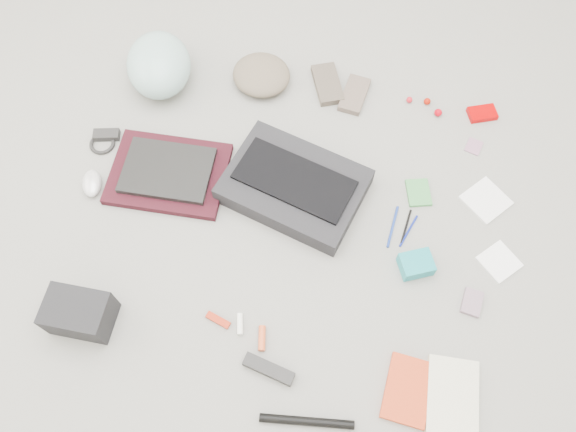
% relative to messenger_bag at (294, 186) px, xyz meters
% --- Properties ---
extents(ground_plane, '(4.00, 4.00, 0.00)m').
position_rel_messenger_bag_xyz_m(ground_plane, '(-0.00, -0.12, -0.04)').
color(ground_plane, gray).
extents(messenger_bag, '(0.54, 0.46, 0.08)m').
position_rel_messenger_bag_xyz_m(messenger_bag, '(0.00, 0.00, 0.00)').
color(messenger_bag, black).
rests_on(messenger_bag, ground_plane).
extents(bag_flap, '(0.44, 0.30, 0.01)m').
position_rel_messenger_bag_xyz_m(bag_flap, '(0.00, -0.00, 0.04)').
color(bag_flap, black).
rests_on(bag_flap, messenger_bag).
extents(laptop_sleeve, '(0.41, 0.30, 0.03)m').
position_rel_messenger_bag_xyz_m(laptop_sleeve, '(-0.45, -0.01, -0.02)').
color(laptop_sleeve, '#330D15').
rests_on(laptop_sleeve, ground_plane).
extents(laptop, '(0.31, 0.22, 0.02)m').
position_rel_messenger_bag_xyz_m(laptop, '(-0.45, -0.01, -0.00)').
color(laptop, black).
rests_on(laptop, laptop_sleeve).
extents(bike_helmet, '(0.32, 0.36, 0.18)m').
position_rel_messenger_bag_xyz_m(bike_helmet, '(-0.58, 0.41, 0.05)').
color(bike_helmet, '#A2D0CC').
rests_on(bike_helmet, ground_plane).
extents(beanie, '(0.29, 0.28, 0.08)m').
position_rel_messenger_bag_xyz_m(beanie, '(-0.20, 0.47, 0.00)').
color(beanie, '#6B5E4C').
rests_on(beanie, ground_plane).
extents(mitten_left, '(0.15, 0.21, 0.03)m').
position_rel_messenger_bag_xyz_m(mitten_left, '(0.05, 0.48, -0.02)').
color(mitten_left, brown).
rests_on(mitten_left, ground_plane).
extents(mitten_right, '(0.11, 0.18, 0.03)m').
position_rel_messenger_bag_xyz_m(mitten_right, '(0.16, 0.45, -0.03)').
color(mitten_right, '#6A5A4E').
rests_on(mitten_right, ground_plane).
extents(power_brick, '(0.10, 0.06, 0.03)m').
position_rel_messenger_bag_xyz_m(power_brick, '(-0.72, 0.12, -0.03)').
color(power_brick, black).
rests_on(power_brick, ground_plane).
extents(cable_coil, '(0.10, 0.10, 0.01)m').
position_rel_messenger_bag_xyz_m(cable_coil, '(-0.73, 0.08, -0.03)').
color(cable_coil, black).
rests_on(cable_coil, ground_plane).
extents(mouse, '(0.10, 0.13, 0.04)m').
position_rel_messenger_bag_xyz_m(mouse, '(-0.71, -0.09, -0.02)').
color(mouse, silver).
rests_on(mouse, ground_plane).
extents(camera_bag, '(0.20, 0.14, 0.12)m').
position_rel_messenger_bag_xyz_m(camera_bag, '(-0.58, -0.56, 0.02)').
color(camera_bag, black).
rests_on(camera_bag, ground_plane).
extents(multitool, '(0.08, 0.05, 0.01)m').
position_rel_messenger_bag_xyz_m(multitool, '(-0.16, -0.50, -0.03)').
color(multitool, '#A32109').
rests_on(multitool, ground_plane).
extents(toiletry_tube_white, '(0.03, 0.07, 0.02)m').
position_rel_messenger_bag_xyz_m(toiletry_tube_white, '(-0.09, -0.50, -0.03)').
color(toiletry_tube_white, white).
rests_on(toiletry_tube_white, ground_plane).
extents(toiletry_tube_orange, '(0.03, 0.08, 0.02)m').
position_rel_messenger_bag_xyz_m(toiletry_tube_orange, '(-0.02, -0.54, -0.03)').
color(toiletry_tube_orange, '#D65228').
rests_on(toiletry_tube_orange, ground_plane).
extents(u_lock, '(0.16, 0.08, 0.03)m').
position_rel_messenger_bag_xyz_m(u_lock, '(0.02, -0.63, -0.02)').
color(u_lock, black).
rests_on(u_lock, ground_plane).
extents(bike_pump, '(0.28, 0.05, 0.03)m').
position_rel_messenger_bag_xyz_m(bike_pump, '(0.16, -0.75, -0.03)').
color(bike_pump, black).
rests_on(bike_pump, ground_plane).
extents(book_red, '(0.15, 0.21, 0.02)m').
position_rel_messenger_bag_xyz_m(book_red, '(0.44, -0.62, -0.03)').
color(book_red, '#E5441C').
rests_on(book_red, ground_plane).
extents(book_white, '(0.15, 0.23, 0.02)m').
position_rel_messenger_bag_xyz_m(book_white, '(0.57, -0.61, -0.03)').
color(book_white, beige).
rests_on(book_white, ground_plane).
extents(notepad, '(0.10, 0.12, 0.01)m').
position_rel_messenger_bag_xyz_m(notepad, '(0.43, 0.06, -0.03)').
color(notepad, '#3E8B45').
rests_on(notepad, ground_plane).
extents(pen_blue, '(0.03, 0.16, 0.01)m').
position_rel_messenger_bag_xyz_m(pen_blue, '(0.35, -0.08, -0.03)').
color(pen_blue, navy).
rests_on(pen_blue, ground_plane).
extents(pen_black, '(0.03, 0.13, 0.01)m').
position_rel_messenger_bag_xyz_m(pen_black, '(0.40, -0.08, -0.03)').
color(pen_black, black).
rests_on(pen_black, ground_plane).
extents(pen_navy, '(0.06, 0.13, 0.01)m').
position_rel_messenger_bag_xyz_m(pen_navy, '(0.41, -0.09, -0.03)').
color(pen_navy, navy).
rests_on(pen_navy, ground_plane).
extents(accordion_wallet, '(0.13, 0.12, 0.05)m').
position_rel_messenger_bag_xyz_m(accordion_wallet, '(0.44, -0.22, -0.01)').
color(accordion_wallet, teal).
rests_on(accordion_wallet, ground_plane).
extents(card_deck, '(0.07, 0.10, 0.02)m').
position_rel_messenger_bag_xyz_m(card_deck, '(0.63, -0.31, -0.03)').
color(card_deck, gray).
rests_on(card_deck, ground_plane).
extents(napkin_top, '(0.19, 0.19, 0.01)m').
position_rel_messenger_bag_xyz_m(napkin_top, '(0.67, 0.07, -0.03)').
color(napkin_top, white).
rests_on(napkin_top, ground_plane).
extents(napkin_bottom, '(0.16, 0.16, 0.01)m').
position_rel_messenger_bag_xyz_m(napkin_bottom, '(0.71, -0.15, -0.04)').
color(napkin_bottom, white).
rests_on(napkin_bottom, ground_plane).
extents(lollipop_a, '(0.02, 0.02, 0.02)m').
position_rel_messenger_bag_xyz_m(lollipop_a, '(0.37, 0.46, -0.03)').
color(lollipop_a, red).
rests_on(lollipop_a, ground_plane).
extents(lollipop_b, '(0.03, 0.03, 0.03)m').
position_rel_messenger_bag_xyz_m(lollipop_b, '(0.44, 0.46, -0.03)').
color(lollipop_b, '#A21002').
rests_on(lollipop_b, ground_plane).
extents(lollipop_c, '(0.04, 0.04, 0.03)m').
position_rel_messenger_bag_xyz_m(lollipop_c, '(0.48, 0.42, -0.02)').
color(lollipop_c, '#BA000F').
rests_on(lollipop_c, ground_plane).
extents(altoids_tin, '(0.12, 0.10, 0.02)m').
position_rel_messenger_bag_xyz_m(altoids_tin, '(0.65, 0.44, -0.03)').
color(altoids_tin, '#B10001').
rests_on(altoids_tin, ground_plane).
extents(stamp_sheet, '(0.07, 0.08, 0.00)m').
position_rel_messenger_bag_xyz_m(stamp_sheet, '(0.62, 0.29, -0.04)').
color(stamp_sheet, '#A57090').
rests_on(stamp_sheet, ground_plane).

